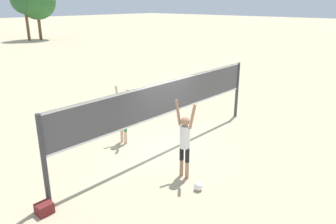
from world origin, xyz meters
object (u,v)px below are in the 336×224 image
(player_spiker, at_px, (185,138))
(tree_right_cluster, at_px, (24,0))
(player_blocker, at_px, (123,114))
(volleyball, at_px, (198,186))
(gear_bag, at_px, (44,208))
(tree_left_cluster, at_px, (36,1))
(volleyball_net, at_px, (168,102))

(player_spiker, xyz_separation_m, tree_right_cluster, (13.36, 36.39, 3.68))
(player_spiker, height_order, player_blocker, player_spiker)
(volleyball, xyz_separation_m, gear_bag, (-3.18, 2.06, 0.01))
(gear_bag, bearing_deg, tree_right_cluster, 64.34)
(player_blocker, height_order, tree_left_cluster, tree_left_cluster)
(player_spiker, relative_size, tree_left_cluster, 0.31)
(volleyball_net, height_order, player_spiker, volleyball_net)
(tree_left_cluster, bearing_deg, tree_right_cluster, 174.48)
(volleyball, bearing_deg, player_spiker, 67.36)
(volleyball, relative_size, tree_right_cluster, 0.04)
(volleyball_net, relative_size, tree_right_cluster, 1.35)
(volleyball, bearing_deg, tree_left_cluster, 67.69)
(volleyball_net, distance_m, gear_bag, 4.85)
(volleyball, xyz_separation_m, tree_right_cluster, (13.66, 37.11, 4.72))
(volleyball, bearing_deg, tree_right_cluster, 69.79)
(volleyball_net, distance_m, tree_right_cluster, 37.00)
(volleyball_net, bearing_deg, tree_left_cluster, 68.36)
(player_spiker, bearing_deg, player_blocker, -7.81)
(volleyball_net, xyz_separation_m, player_blocker, (-0.71, 1.43, -0.57))
(tree_left_cluster, height_order, tree_right_cluster, tree_left_cluster)
(volleyball, bearing_deg, volleyball_net, 58.63)
(tree_right_cluster, bearing_deg, volleyball_net, -109.39)
(player_blocker, xyz_separation_m, tree_left_cluster, (14.45, 33.19, 3.77))
(player_blocker, xyz_separation_m, gear_bag, (-3.90, -1.71, -0.91))
(gear_bag, bearing_deg, tree_left_cluster, 62.28)
(player_blocker, height_order, gear_bag, player_blocker)
(player_spiker, distance_m, player_blocker, 3.08)
(gear_bag, xyz_separation_m, tree_left_cluster, (18.34, 34.91, 4.69))
(tree_right_cluster, bearing_deg, player_blocker, -111.22)
(volleyball_net, bearing_deg, gear_bag, -176.49)
(gear_bag, relative_size, tree_left_cluster, 0.05)
(player_spiker, height_order, tree_left_cluster, tree_left_cluster)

